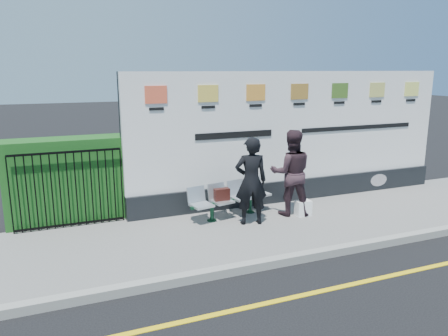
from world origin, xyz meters
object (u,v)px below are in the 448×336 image
Objects in this scene: billboard at (296,145)px; woman_right at (291,173)px; bench at (231,207)px; woman_left at (251,181)px.

billboard is 4.38× the size of woman_right.
billboard reaches higher than bench.
woman_left is at bearing 32.03° from woman_right.
bench is 1.02× the size of woman_right.
billboard is 2.10m from woman_left.
woman_left is 1.06m from woman_right.
billboard is 4.53× the size of woman_left.
woman_right is at bearing -125.41° from billboard.
woman_left is (-1.70, -1.16, -0.42)m from billboard.
woman_left is at bearing -145.86° from billboard.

